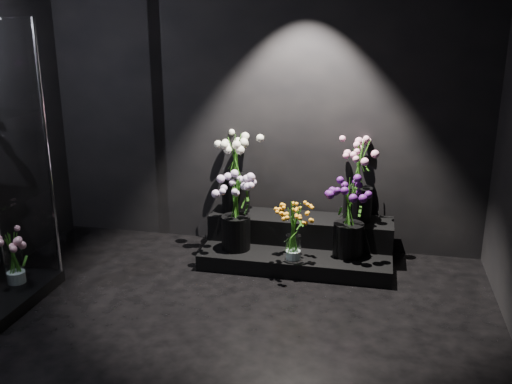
% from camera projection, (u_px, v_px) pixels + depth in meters
% --- Properties ---
extents(floor, '(4.00, 4.00, 0.00)m').
position_uv_depth(floor, '(199.00, 357.00, 3.64)').
color(floor, black).
rests_on(floor, ground).
extents(wall_back, '(4.00, 0.00, 4.00)m').
position_uv_depth(wall_back, '(263.00, 96.00, 5.09)').
color(wall_back, black).
rests_on(wall_back, floor).
extents(display_riser, '(1.63, 0.73, 0.36)m').
position_uv_depth(display_riser, '(299.00, 243.00, 5.07)').
color(display_riser, black).
rests_on(display_riser, floor).
extents(bouquet_orange_bells, '(0.28, 0.28, 0.49)m').
position_uv_depth(bouquet_orange_bells, '(294.00, 231.00, 4.70)').
color(bouquet_orange_bells, white).
rests_on(bouquet_orange_bells, display_riser).
extents(bouquet_lilac, '(0.50, 0.50, 0.63)m').
position_uv_depth(bouquet_lilac, '(236.00, 209.00, 4.88)').
color(bouquet_lilac, black).
rests_on(bouquet_lilac, display_riser).
extents(bouquet_purple, '(0.34, 0.34, 0.66)m').
position_uv_depth(bouquet_purple, '(349.00, 215.00, 4.75)').
color(bouquet_purple, black).
rests_on(bouquet_purple, display_riser).
extents(bouquet_cream_roses, '(0.47, 0.47, 0.73)m').
position_uv_depth(bouquet_cream_roses, '(235.00, 166.00, 5.13)').
color(bouquet_cream_roses, black).
rests_on(bouquet_cream_roses, display_riser).
extents(bouquet_pink_roses, '(0.45, 0.45, 0.72)m').
position_uv_depth(bouquet_pink_roses, '(359.00, 176.00, 4.90)').
color(bouquet_pink_roses, black).
rests_on(bouquet_pink_roses, display_riser).
extents(bouquet_case_base_pink, '(0.42, 0.42, 0.45)m').
position_uv_depth(bouquet_case_base_pink, '(13.00, 254.00, 4.37)').
color(bouquet_case_base_pink, white).
rests_on(bouquet_case_base_pink, display_case).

